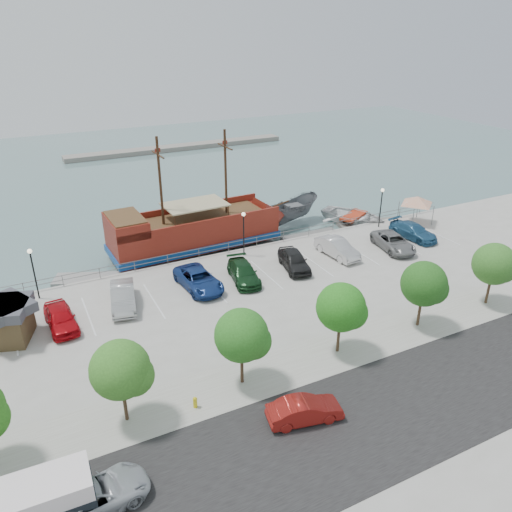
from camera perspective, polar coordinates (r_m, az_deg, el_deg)
name	(u,v)px	position (r m, az deg, el deg)	size (l,w,h in m)	color
ground	(277,295)	(42.23, 2.44, -4.46)	(160.00, 160.00, 0.00)	slate
land_slab	(481,473)	(29.40, 24.32, -21.64)	(100.00, 58.00, 1.20)	#9C978F
street	(412,402)	(31.22, 17.42, -15.62)	(100.00, 8.00, 0.04)	black
sidewalk	(349,347)	(34.68, 10.64, -10.19)	(100.00, 4.00, 0.05)	gray
seawall_railing	(238,245)	(47.77, -2.06, 1.25)	(50.00, 0.06, 1.00)	slate
far_shore	(179,147)	(93.67, -8.83, 12.16)	(40.00, 3.00, 0.80)	gray
pirate_ship	(207,229)	(50.45, -5.58, 3.12)	(19.55, 6.14, 12.25)	maroon
patrol_boat	(294,212)	(56.89, 4.34, 5.02)	(2.68, 7.12, 2.76)	slate
speedboat	(353,218)	(57.65, 11.08, 4.24)	(5.30, 7.42, 1.54)	silver
dock_west	(99,279)	(46.31, -17.48, -2.56)	(7.80, 2.23, 0.45)	gray
dock_mid	(311,236)	(53.53, 6.26, 2.25)	(6.39, 1.83, 0.37)	slate
dock_east	(371,224)	(58.03, 12.98, 3.61)	(7.51, 2.14, 0.43)	#6A665D
shed	(4,321)	(38.09, -26.84, -6.63)	(4.34, 4.34, 2.82)	#4E3C23
canopy_tent	(418,196)	(56.42, 18.00, 6.50)	(4.54, 4.54, 3.46)	slate
street_van	(96,496)	(25.64, -17.84, -24.67)	(2.25, 4.87, 1.35)	#ACB0B6
street_sedan	(305,410)	(28.50, 5.59, -17.13)	(1.45, 4.17, 1.37)	maroon
shuttle_bus	(17,512)	(25.70, -25.67, -24.84)	(6.41, 2.43, 2.23)	white
fire_hydrant	(195,402)	(29.50, -6.98, -16.23)	(0.25, 0.25, 0.73)	gold
lamp_post_left	(32,265)	(42.00, -24.19, -0.94)	(0.36, 0.36, 4.28)	black
lamp_post_mid	(244,226)	(45.75, -1.42, 3.43)	(0.36, 0.36, 4.28)	black
lamp_post_right	(381,201)	(54.13, 14.14, 6.14)	(0.36, 0.36, 4.28)	black
tree_b	(124,371)	(27.60, -14.90, -12.59)	(3.30, 3.20, 5.00)	#473321
tree_c	(244,337)	(29.27, -1.35, -9.21)	(3.30, 3.20, 5.00)	#473321
tree_d	(343,309)	(32.41, 9.95, -5.94)	(3.30, 3.20, 5.00)	#473321
tree_e	(426,285)	(36.62, 18.86, -3.16)	(3.30, 3.20, 5.00)	#473321
tree_f	(496,265)	(41.60, 25.75, -0.94)	(3.30, 3.20, 5.00)	#473321
parked_car_a	(61,318)	(38.32, -21.44, -6.59)	(1.87, 4.65, 1.58)	#BC0A12
parked_car_b	(123,297)	(39.55, -14.96, -4.52)	(1.76, 5.04, 1.66)	#A4A4A4
parked_car_c	(199,280)	(41.09, -6.58, -2.69)	(2.56, 5.55, 1.54)	navy
parked_car_d	(244,273)	(42.02, -1.43, -1.92)	(2.06, 5.05, 1.47)	#143A1B
parked_car_e	(294,260)	(44.12, 4.38, -0.48)	(1.95, 4.84, 1.65)	black
parked_car_f	(337,248)	(47.02, 9.26, 0.91)	(1.74, 4.98, 1.64)	beige
parked_car_g	(393,242)	(49.63, 15.43, 1.54)	(2.49, 5.39, 1.50)	gray
parked_car_h	(413,231)	(52.83, 17.52, 2.73)	(2.14, 5.26, 1.53)	#25577E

